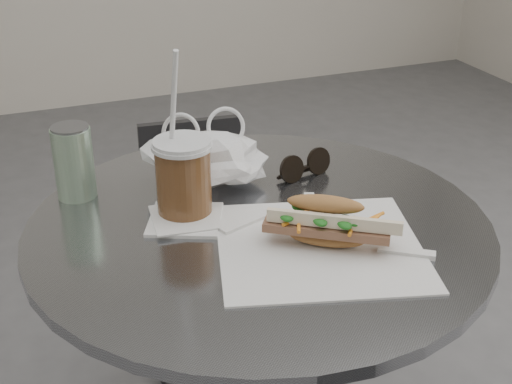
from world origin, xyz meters
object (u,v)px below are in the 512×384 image
object	(u,v)px
banh_mi	(326,222)
iced_coffee	(183,177)
drink_can	(74,162)
cafe_table	(259,354)
sunglasses	(304,167)
chair_far	(205,265)

from	to	relation	value
banh_mi	iced_coffee	distance (m)	0.25
iced_coffee	drink_can	world-z (taller)	iced_coffee
banh_mi	iced_coffee	size ratio (longest dim) A/B	0.85
cafe_table	sunglasses	bearing A→B (deg)	42.32
chair_far	sunglasses	size ratio (longest dim) A/B	5.69
banh_mi	iced_coffee	bearing A→B (deg)	168.85
chair_far	sunglasses	world-z (taller)	sunglasses
banh_mi	iced_coffee	world-z (taller)	iced_coffee
cafe_table	chair_far	world-z (taller)	cafe_table
banh_mi	sunglasses	bearing A→B (deg)	106.89
cafe_table	chair_far	size ratio (longest dim) A/B	1.16
sunglasses	cafe_table	bearing A→B (deg)	-151.81
banh_mi	cafe_table	bearing A→B (deg)	156.25
iced_coffee	drink_can	size ratio (longest dim) A/B	2.20
sunglasses	drink_can	size ratio (longest dim) A/B	0.88
cafe_table	iced_coffee	bearing A→B (deg)	147.46
banh_mi	drink_can	world-z (taller)	drink_can
cafe_table	banh_mi	xyz separation A→B (m)	(0.07, -0.11, 0.31)
chair_far	banh_mi	size ratio (longest dim) A/B	2.69
cafe_table	sunglasses	distance (m)	0.35
sunglasses	chair_far	bearing A→B (deg)	83.78
chair_far	drink_can	xyz separation A→B (m)	(-0.34, -0.38, 0.51)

